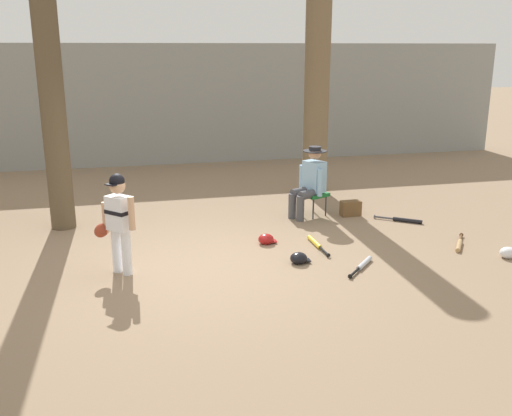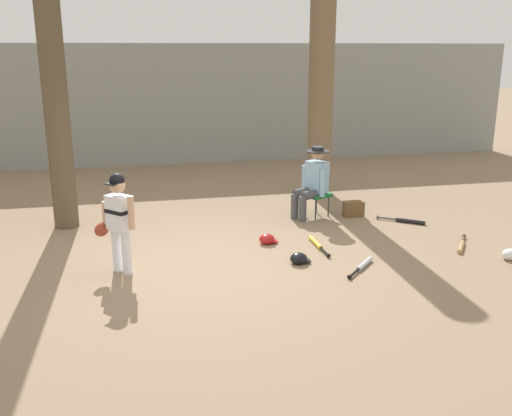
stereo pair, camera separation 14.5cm
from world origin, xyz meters
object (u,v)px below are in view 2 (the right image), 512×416
(bat_yellow_trainer, at_px, (317,244))
(batting_helmet_white, at_px, (511,255))
(tree_near_player, at_px, (51,55))
(young_ballplayer, at_px, (118,217))
(tree_behind_spectator, at_px, (321,88))
(batting_helmet_red, at_px, (267,239))
(bat_wood_tan, at_px, (461,246))
(bat_aluminum_silver, at_px, (363,265))
(handbag_beside_stool, at_px, (353,209))
(folding_stool, at_px, (316,195))
(bat_black_composite, at_px, (407,221))
(batting_helmet_black, at_px, (299,259))
(seated_spectator, at_px, (312,180))

(bat_yellow_trainer, bearing_deg, batting_helmet_white, -24.22)
(tree_near_player, xyz_separation_m, young_ballplayer, (0.88, -2.21, -1.94))
(tree_behind_spectator, bearing_deg, batting_helmet_red, -121.30)
(bat_wood_tan, xyz_separation_m, batting_helmet_red, (-2.71, 0.78, 0.03))
(tree_near_player, relative_size, bat_yellow_trainer, 7.12)
(bat_aluminum_silver, bearing_deg, young_ballplayer, 170.20)
(handbag_beside_stool, relative_size, batting_helmet_red, 1.24)
(handbag_beside_stool, distance_m, bat_yellow_trainer, 1.73)
(tree_behind_spectator, relative_size, folding_stool, 8.84)
(bat_black_composite, xyz_separation_m, bat_wood_tan, (0.21, -1.30, 0.00))
(young_ballplayer, distance_m, bat_black_composite, 4.79)
(bat_black_composite, bearing_deg, batting_helmet_red, -168.15)
(folding_stool, bearing_deg, bat_yellow_trainer, -107.44)
(bat_wood_tan, bearing_deg, bat_aluminum_silver, -165.89)
(batting_helmet_black, bearing_deg, bat_wood_tan, 2.14)
(handbag_beside_stool, xyz_separation_m, batting_helmet_black, (-1.55, -1.95, -0.06))
(tree_near_player, distance_m, tree_behind_spectator, 4.90)
(folding_stool, relative_size, bat_yellow_trainer, 0.64)
(bat_wood_tan, bearing_deg, handbag_beside_stool, 116.51)
(folding_stool, height_order, bat_aluminum_silver, folding_stool)
(batting_helmet_white, bearing_deg, folding_stool, 126.93)
(batting_helmet_black, bearing_deg, bat_aluminum_silver, -23.23)
(bat_black_composite, bearing_deg, batting_helmet_white, -72.03)
(young_ballplayer, distance_m, seated_spectator, 3.67)
(seated_spectator, relative_size, batting_helmet_red, 4.39)
(handbag_beside_stool, bearing_deg, tree_near_player, 174.51)
(bat_black_composite, xyz_separation_m, bat_aluminum_silver, (-1.49, -1.73, 0.00))
(handbag_beside_stool, distance_m, batting_helmet_white, 2.76)
(batting_helmet_white, bearing_deg, bat_black_composite, 107.97)
(folding_stool, height_order, seated_spectator, seated_spectator)
(tree_behind_spectator, xyz_separation_m, bat_wood_tan, (0.99, -3.60, -2.02))
(seated_spectator, relative_size, bat_wood_tan, 1.83)
(batting_helmet_black, distance_m, batting_helmet_white, 2.91)
(young_ballplayer, relative_size, seated_spectator, 1.09)
(tree_behind_spectator, xyz_separation_m, bat_yellow_trainer, (-1.03, -3.08, -2.02))
(bat_wood_tan, bearing_deg, seated_spectator, 129.62)
(seated_spectator, height_order, batting_helmet_white, seated_spectator)
(young_ballplayer, xyz_separation_m, seated_spectator, (3.16, 1.87, -0.10))
(bat_yellow_trainer, height_order, bat_black_composite, same)
(seated_spectator, distance_m, batting_helmet_red, 1.70)
(handbag_beside_stool, height_order, batting_helmet_white, handbag_beside_stool)
(bat_black_composite, relative_size, bat_aluminum_silver, 1.12)
(folding_stool, distance_m, batting_helmet_red, 1.72)
(tree_near_player, xyz_separation_m, seated_spectator, (4.04, -0.34, -2.04))
(tree_behind_spectator, bearing_deg, bat_aluminum_silver, -99.99)
(batting_helmet_white, bearing_deg, tree_behind_spectator, 108.35)
(handbag_beside_stool, height_order, batting_helmet_red, handbag_beside_stool)
(tree_behind_spectator, xyz_separation_m, bat_aluminum_silver, (-0.71, -4.03, -2.02))
(folding_stool, height_order, bat_wood_tan, folding_stool)
(batting_helmet_white, bearing_deg, tree_near_player, 154.61)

